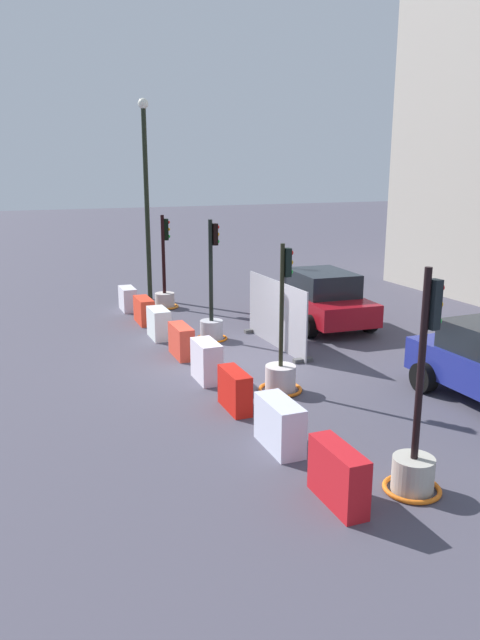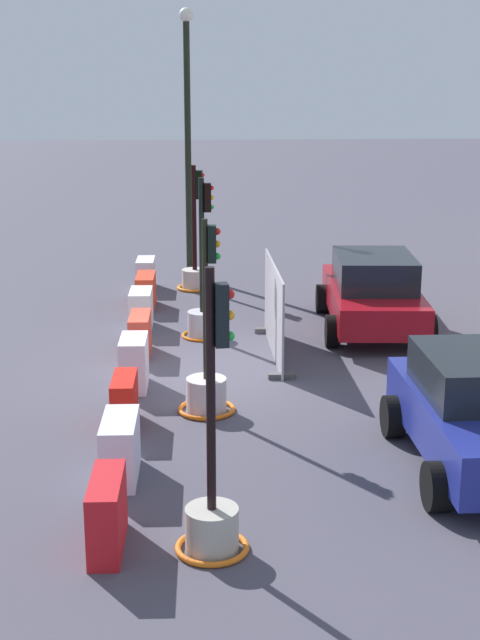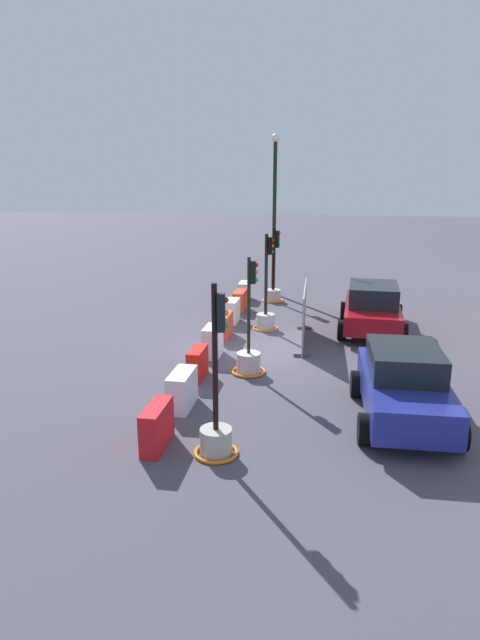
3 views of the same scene
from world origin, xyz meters
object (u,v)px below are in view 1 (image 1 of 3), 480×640
Objects in this scene: construction_barrier_5 at (235,390)px; construction_barrier_6 at (280,425)px; construction_barrier_2 at (159,323)px; car_red_compact at (320,298)px; construction_barrier_0 at (128,299)px; construction_barrier_3 at (181,341)px; street_lamp_post at (146,187)px; traffic_light_0 at (165,292)px; traffic_light_2 at (281,371)px; construction_barrier_7 at (338,476)px; traffic_light_3 at (415,455)px; traffic_light_1 at (212,320)px; construction_barrier_1 at (144,311)px; construction_barrier_4 at (207,361)px.

construction_barrier_6 is at bearing 1.52° from construction_barrier_5.
construction_barrier_2 is 0.88× the size of construction_barrier_6.
construction_barrier_0 is at bearing -129.46° from car_red_compact.
construction_barrier_6 is at bearing -0.39° from construction_barrier_3.
traffic_light_0 is at bearing 4.72° from street_lamp_post.
construction_barrier_7 is (4.38, -1.29, -0.03)m from traffic_light_2.
traffic_light_3 is 0.75× the size of car_red_compact.
traffic_light_2 is 8.99m from construction_barrier_0.
construction_barrier_3 is at bearing 179.46° from construction_barrier_7.
construction_barrier_5 is at bearing -179.74° from construction_barrier_7.
traffic_light_0 reaches higher than construction_barrier_7.
traffic_light_1 is 0.74× the size of car_red_compact.
car_red_compact is (2.21, 4.96, 0.44)m from construction_barrier_1.
traffic_light_2 is at bearing 20.82° from construction_barrier_3.
traffic_light_3 is at bearing 30.04° from construction_barrier_6.
construction_barrier_0 is at bearing -163.17° from traffic_light_1.
traffic_light_2 reaches higher than traffic_light_0.
traffic_light_3 is at bearing 11.57° from construction_barrier_4.
construction_barrier_2 is (3.77, 0.03, 0.03)m from construction_barrier_0.
construction_barrier_7 is at bearing -4.39° from street_lamp_post.
construction_barrier_7 is at bearing -0.54° from construction_barrier_3.
construction_barrier_0 is at bearing -179.13° from construction_barrier_3.
construction_barrier_0 is 4.07m from street_lamp_post.
construction_barrier_3 is at bearing -72.68° from car_red_compact.
street_lamp_post reaches higher than traffic_light_3.
construction_barrier_5 is 0.23× the size of car_red_compact.
construction_barrier_3 is 0.25× the size of car_red_compact.
traffic_light_3 reaches higher than traffic_light_2.
construction_barrier_5 is at bearing -6.01° from street_lamp_post.
construction_barrier_0 is at bearing -174.71° from traffic_light_3.
traffic_light_3 reaches higher than traffic_light_1.
construction_barrier_2 is 5.69m from construction_barrier_5.
traffic_light_0 is at bearing -137.08° from car_red_compact.
traffic_light_2 is at bearing 152.84° from construction_barrier_6.
car_red_compact is (-7.20, 4.98, 0.40)m from construction_barrier_6.
construction_barrier_4 reaches higher than construction_barrier_2.
traffic_light_2 is 2.84× the size of construction_barrier_3.
traffic_light_1 is at bearing 171.31° from construction_barrier_7.
street_lamp_post is at bearing 173.99° from construction_barrier_5.
construction_barrier_3 is (3.75, 0.02, 0.01)m from construction_barrier_1.
construction_barrier_5 is at bearing -15.29° from traffic_light_1.
construction_barrier_0 is at bearing -179.55° from construction_barrier_4.
traffic_light_0 is 2.81× the size of construction_barrier_3.
construction_barrier_2 is 1.04× the size of construction_barrier_4.
construction_barrier_1 is 0.26× the size of car_red_compact.
traffic_light_1 is at bearing 179.34° from traffic_light_2.
construction_barrier_2 is 0.88× the size of construction_barrier_7.
traffic_light_3 is at bearing 0.38° from street_lamp_post.
construction_barrier_4 is at bearing -22.32° from traffic_light_1.
traffic_light_1 is 8.92m from traffic_light_3.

